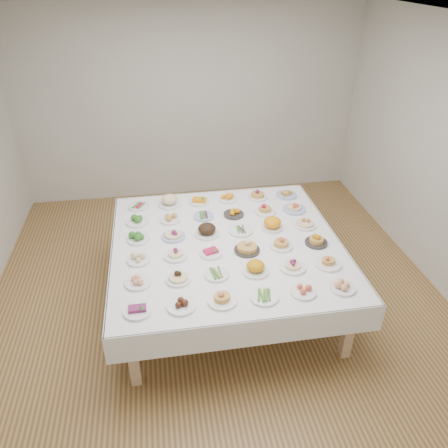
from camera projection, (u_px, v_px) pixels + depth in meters
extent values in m
plane|color=#A67845|center=(216.00, 289.00, 4.98)|extent=(5.00, 5.00, 0.00)
cube|color=white|center=(213.00, 21.00, 3.53)|extent=(5.00, 5.00, 0.02)
cube|color=beige|center=(190.00, 105.00, 6.36)|extent=(5.00, 0.02, 2.80)
cube|color=beige|center=(288.00, 394.00, 2.15)|extent=(5.00, 0.02, 2.80)
cube|color=white|center=(226.00, 245.00, 4.48)|extent=(2.31, 2.31, 0.06)
cube|color=white|center=(211.00, 201.00, 5.51)|extent=(2.33, 0.01, 0.28)
cube|color=white|center=(250.00, 334.00, 3.56)|extent=(2.33, 0.02, 0.28)
cube|color=white|center=(332.00, 243.00, 4.69)|extent=(0.02, 2.33, 0.28)
cube|color=white|center=(113.00, 264.00, 4.37)|extent=(0.02, 2.33, 0.28)
cube|color=#D6AE89|center=(133.00, 355.00, 3.72)|extent=(0.09, 0.09, 0.69)
cube|color=#D6AE89|center=(349.00, 328.00, 3.99)|extent=(0.09, 0.09, 0.69)
cube|color=#D6AE89|center=(135.00, 233.00, 5.36)|extent=(0.09, 0.09, 0.69)
cube|color=#D6AE89|center=(288.00, 220.00, 5.63)|extent=(0.09, 0.09, 0.69)
cylinder|color=white|center=(138.00, 311.00, 3.58)|extent=(0.23, 0.23, 0.02)
cylinder|color=white|center=(181.00, 306.00, 3.63)|extent=(0.24, 0.24, 0.02)
cylinder|color=white|center=(222.00, 301.00, 3.69)|extent=(0.25, 0.25, 0.02)
cylinder|color=white|center=(264.00, 297.00, 3.73)|extent=(0.25, 0.25, 0.02)
cylinder|color=white|center=(303.00, 292.00, 3.78)|extent=(0.22, 0.22, 0.02)
cylinder|color=white|center=(342.00, 288.00, 3.83)|extent=(0.23, 0.23, 0.02)
cylinder|color=white|center=(138.00, 283.00, 3.89)|extent=(0.24, 0.24, 0.02)
cylinder|color=white|center=(178.00, 280.00, 3.93)|extent=(0.22, 0.22, 0.02)
cylinder|color=white|center=(217.00, 275.00, 3.99)|extent=(0.23, 0.23, 0.02)
cylinder|color=white|center=(255.00, 271.00, 4.04)|extent=(0.25, 0.25, 0.02)
cylinder|color=white|center=(292.00, 268.00, 4.08)|extent=(0.24, 0.24, 0.02)
cylinder|color=white|center=(328.00, 264.00, 4.13)|extent=(0.25, 0.25, 0.02)
cylinder|color=white|center=(139.00, 260.00, 4.18)|extent=(0.22, 0.22, 0.02)
cylinder|color=white|center=(176.00, 256.00, 4.24)|extent=(0.23, 0.23, 0.02)
cylinder|color=white|center=(211.00, 253.00, 4.28)|extent=(0.23, 0.23, 0.02)
cylinder|color=#2D2A28|center=(247.00, 250.00, 4.32)|extent=(0.25, 0.25, 0.02)
cylinder|color=white|center=(281.00, 246.00, 4.39)|extent=(0.23, 0.23, 0.02)
cylinder|color=#2D2A28|center=(316.00, 243.00, 4.44)|extent=(0.23, 0.23, 0.02)
cylinder|color=white|center=(138.00, 239.00, 4.49)|extent=(0.23, 0.23, 0.02)
cylinder|color=#4C66B2|center=(173.00, 237.00, 4.53)|extent=(0.24, 0.24, 0.02)
cylinder|color=white|center=(207.00, 234.00, 4.58)|extent=(0.26, 0.26, 0.02)
cylinder|color=white|center=(241.00, 231.00, 4.63)|extent=(0.25, 0.25, 0.02)
cylinder|color=white|center=(272.00, 228.00, 4.69)|extent=(0.23, 0.23, 0.02)
cylinder|color=white|center=(305.00, 225.00, 4.73)|extent=(0.24, 0.24, 0.02)
cylinder|color=white|center=(138.00, 222.00, 4.79)|extent=(0.25, 0.25, 0.02)
cylinder|color=white|center=(170.00, 220.00, 4.82)|extent=(0.22, 0.22, 0.02)
cylinder|color=#4C66B2|center=(204.00, 217.00, 4.89)|extent=(0.22, 0.22, 0.02)
cylinder|color=#2D2A28|center=(234.00, 215.00, 4.93)|extent=(0.23, 0.23, 0.02)
cylinder|color=white|center=(265.00, 212.00, 4.98)|extent=(0.24, 0.24, 0.02)
cylinder|color=#4C66B2|center=(294.00, 210.00, 5.03)|extent=(0.26, 0.26, 0.02)
cylinder|color=white|center=(139.00, 207.00, 5.08)|extent=(0.24, 0.24, 0.02)
cylinder|color=white|center=(170.00, 204.00, 5.13)|extent=(0.26, 0.26, 0.02)
cylinder|color=white|center=(199.00, 202.00, 5.18)|extent=(0.22, 0.22, 0.02)
cylinder|color=white|center=(228.00, 200.00, 5.24)|extent=(0.22, 0.22, 0.02)
cylinder|color=white|center=(257.00, 197.00, 5.28)|extent=(0.24, 0.24, 0.02)
cylinder|color=#4C66B2|center=(286.00, 195.00, 5.33)|extent=(0.25, 0.25, 0.02)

